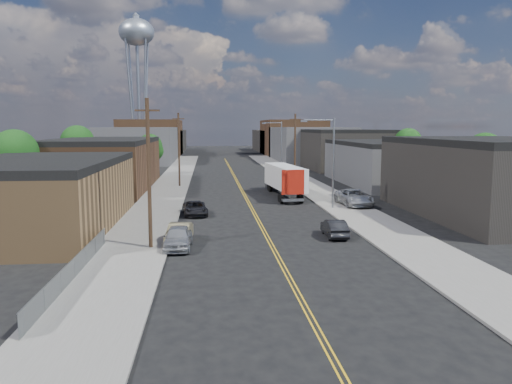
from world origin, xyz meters
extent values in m
plane|color=black|center=(0.00, 60.00, 0.00)|extent=(260.00, 260.00, 0.00)
cube|color=gold|center=(0.00, 45.00, 0.01)|extent=(0.32, 120.00, 0.01)
cube|color=slate|center=(-9.50, 45.00, 0.07)|extent=(5.00, 140.00, 0.15)
cube|color=slate|center=(9.50, 45.00, 0.07)|extent=(5.00, 140.00, 0.15)
cube|color=brown|center=(-18.00, 18.00, 2.50)|extent=(12.00, 22.00, 5.00)
cube|color=black|center=(-18.00, 18.00, 5.30)|extent=(12.00, 22.00, 0.60)
cube|color=#533621|center=(-18.00, 44.00, 3.00)|extent=(12.00, 26.00, 6.00)
cube|color=black|center=(-18.00, 44.00, 6.30)|extent=(12.00, 26.00, 0.60)
cube|color=black|center=(22.00, 20.00, 3.25)|extent=(14.00, 22.00, 6.50)
cube|color=black|center=(22.00, 20.00, 6.80)|extent=(14.00, 22.00, 0.60)
cube|color=navy|center=(15.20, 20.00, 3.60)|extent=(0.30, 20.00, 0.80)
cube|color=#3B3B3E|center=(22.00, 46.00, 2.75)|extent=(14.00, 24.00, 5.50)
cube|color=black|center=(22.00, 46.00, 5.80)|extent=(14.00, 24.00, 0.60)
cube|color=black|center=(22.00, 72.00, 3.50)|extent=(14.00, 22.00, 7.00)
cube|color=black|center=(22.00, 72.00, 7.30)|extent=(14.00, 22.00, 0.60)
cube|color=#3B3B3E|center=(-20.00, 95.00, 4.00)|extent=(16.00, 30.00, 8.00)
cube|color=#3B3B3E|center=(20.00, 95.00, 4.00)|extent=(16.00, 30.00, 8.00)
cube|color=#533621|center=(-20.00, 120.00, 5.00)|extent=(16.00, 26.00, 10.00)
cube|color=#533621|center=(20.00, 120.00, 5.00)|extent=(16.00, 26.00, 10.00)
cube|color=black|center=(-20.00, 140.00, 3.50)|extent=(16.00, 40.00, 7.00)
cube|color=black|center=(20.00, 140.00, 3.50)|extent=(16.00, 40.00, 7.00)
cylinder|color=gray|center=(-22.00, 110.00, 15.00)|extent=(0.80, 0.80, 30.00)
cylinder|color=gray|center=(-23.76, 108.24, 15.00)|extent=(1.94, 1.94, 29.98)
cylinder|color=gray|center=(-20.24, 108.24, 15.00)|extent=(1.94, 1.94, 29.98)
cylinder|color=gray|center=(-23.76, 111.76, 15.00)|extent=(1.94, 1.94, 29.98)
cylinder|color=gray|center=(-20.24, 111.76, 15.00)|extent=(1.94, 1.94, 29.98)
ellipsoid|color=#9EA8B2|center=(-22.00, 110.00, 32.00)|extent=(9.00, 9.00, 6.75)
cylinder|color=#9EA8B2|center=(-22.00, 110.00, 35.60)|extent=(1.60, 1.60, 1.20)
cone|color=#9EA8B2|center=(-22.00, 110.00, 36.50)|extent=(1.80, 1.80, 0.80)
cylinder|color=gray|center=(8.00, 25.00, 4.50)|extent=(0.18, 0.18, 9.00)
cylinder|color=gray|center=(6.50, 25.00, 8.80)|extent=(3.00, 0.12, 0.12)
cube|color=gray|center=(5.00, 25.00, 8.70)|extent=(0.60, 0.25, 0.18)
cylinder|color=gray|center=(8.00, 60.00, 4.50)|extent=(0.18, 0.18, 9.00)
cylinder|color=gray|center=(6.50, 60.00, 8.80)|extent=(3.00, 0.12, 0.12)
cube|color=gray|center=(5.00, 60.00, 8.70)|extent=(0.60, 0.25, 0.18)
cylinder|color=black|center=(-8.20, 10.00, 5.00)|extent=(0.26, 0.26, 10.00)
cube|color=black|center=(-8.20, 10.00, 9.20)|extent=(1.60, 0.12, 0.12)
cylinder|color=black|center=(-8.20, 45.00, 5.00)|extent=(0.26, 0.26, 10.00)
cube|color=black|center=(-8.20, 45.00, 9.20)|extent=(1.60, 0.12, 0.12)
cylinder|color=black|center=(8.20, 48.00, 5.00)|extent=(0.26, 0.26, 10.00)
cube|color=black|center=(8.20, 48.00, 9.20)|extent=(1.60, 0.12, 0.12)
cube|color=slate|center=(-11.50, 3.50, 0.60)|extent=(0.02, 16.00, 1.20)
cube|color=slate|center=(-11.50, 3.50, 1.20)|extent=(0.05, 16.00, 0.05)
cylinder|color=black|center=(-24.00, 30.00, 2.12)|extent=(0.36, 0.36, 4.25)
sphere|color=#10350E|center=(-24.00, 30.00, 5.53)|extent=(4.76, 4.76, 4.76)
sphere|color=#10350E|center=(-23.40, 30.30, 4.68)|extent=(3.74, 3.74, 3.74)
sphere|color=#10350E|center=(-24.50, 29.60, 4.93)|extent=(3.40, 3.40, 3.40)
cylinder|color=black|center=(-24.00, 55.00, 2.25)|extent=(0.36, 0.36, 4.50)
sphere|color=#10350E|center=(-24.00, 55.00, 5.85)|extent=(5.04, 5.04, 5.04)
sphere|color=#10350E|center=(-23.40, 55.30, 4.95)|extent=(3.96, 3.96, 3.96)
sphere|color=#10350E|center=(-24.50, 54.60, 5.22)|extent=(3.60, 3.60, 3.60)
cylinder|color=black|center=(-14.00, 62.00, 1.88)|extent=(0.36, 0.36, 3.75)
sphere|color=#10350E|center=(-14.00, 62.00, 4.88)|extent=(4.20, 4.20, 4.20)
sphere|color=#10350E|center=(-13.40, 62.30, 4.12)|extent=(3.30, 3.30, 3.30)
sphere|color=#10350E|center=(-14.50, 61.60, 4.35)|extent=(3.00, 3.00, 3.00)
cylinder|color=black|center=(30.00, 36.00, 2.00)|extent=(0.36, 0.36, 4.00)
sphere|color=#10350E|center=(30.00, 36.00, 5.20)|extent=(4.48, 4.48, 4.48)
sphere|color=#10350E|center=(30.60, 36.30, 4.40)|extent=(3.52, 3.52, 3.52)
sphere|color=#10350E|center=(29.50, 35.60, 4.64)|extent=(3.20, 3.20, 3.20)
cylinder|color=black|center=(30.00, 60.00, 2.12)|extent=(0.36, 0.36, 4.25)
sphere|color=#10350E|center=(30.00, 60.00, 5.53)|extent=(4.76, 4.76, 4.76)
sphere|color=#10350E|center=(30.60, 60.30, 4.68)|extent=(3.74, 3.74, 3.74)
sphere|color=#10350E|center=(29.50, 59.60, 4.93)|extent=(3.40, 3.40, 3.40)
cube|color=silver|center=(4.50, 33.54, 2.40)|extent=(3.45, 11.23, 2.58)
cube|color=maroon|center=(4.50, 28.01, 2.40)|extent=(2.42, 0.35, 2.60)
cube|color=gray|center=(4.50, 28.01, 0.51)|extent=(2.32, 0.82, 0.25)
cube|color=black|center=(4.50, 40.36, 1.43)|extent=(2.58, 3.16, 2.86)
cylinder|color=black|center=(4.50, 29.41, 0.46)|extent=(2.47, 1.15, 0.92)
cylinder|color=black|center=(4.50, 40.36, 0.46)|extent=(2.38, 1.14, 0.92)
imported|color=#ACAFB1|center=(-6.40, 10.00, 0.76)|extent=(1.95, 4.54, 1.53)
imported|color=#786F4F|center=(-6.40, 11.44, 0.70)|extent=(1.90, 4.40, 1.41)
imported|color=black|center=(-5.57, 22.80, 0.64)|extent=(2.54, 4.78, 1.28)
imported|color=black|center=(5.00, 12.56, 0.66)|extent=(1.50, 4.02, 1.31)
imported|color=#B2B5B8|center=(10.56, 26.17, 0.97)|extent=(3.04, 6.06, 1.65)
imported|color=black|center=(8.20, 47.95, 0.96)|extent=(3.24, 5.12, 1.63)
camera|label=1|loc=(-4.32, -23.16, 8.16)|focal=35.00mm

